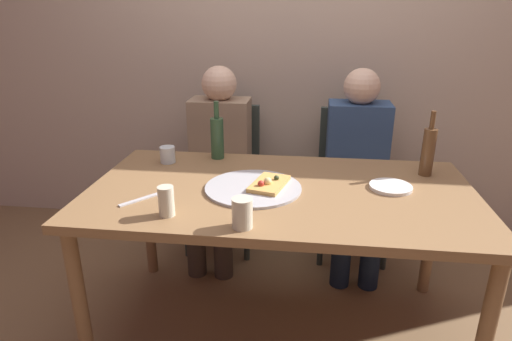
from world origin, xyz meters
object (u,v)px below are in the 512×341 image
Objects in this scene: wine_glass at (242,213)px; chair_right at (353,173)px; pizza_slice_last at (269,184)px; plate_stack at (391,187)px; wine_bottle at (217,137)px; beer_bottle at (428,151)px; tumbler_far at (166,201)px; pizza_tray at (253,188)px; guest_in_sweater at (218,156)px; tumbler_near at (168,155)px; chair_left at (224,167)px; guest_in_beanie at (357,161)px; table_knife at (144,198)px; dining_table at (280,204)px.

wine_glass is 1.36m from chair_right.
pizza_slice_last is 1.32× the size of plate_stack.
wine_bottle is 0.34× the size of chair_right.
beer_bottle is 1.22m from tumbler_far.
beer_bottle is at bearing 38.82° from wine_glass.
guest_in_sweater reaches higher than pizza_tray.
beer_bottle is 1.21m from guest_in_sweater.
chair_left is at bearing 73.76° from tumbler_near.
pizza_tray is at bearing 109.64° from chair_left.
guest_in_beanie is at bearing 169.71° from chair_left.
tumbler_far is 0.13× the size of chair_left.
guest_in_beanie reaches higher than plate_stack.
table_knife is 0.19× the size of guest_in_beanie.
wine_bottle is 0.27m from tumbler_near.
chair_left is at bearing 32.57° from table_knife.
plate_stack is at bearing -37.20° from table_knife.
guest_in_sweater reaches higher than plate_stack.
table_knife is at bearing 156.87° from wine_glass.
guest_in_beanie is (0.45, 0.71, -0.13)m from pizza_slice_last.
pizza_slice_last reaches higher than plate_stack.
pizza_slice_last is at bearing -172.82° from plate_stack.
pizza_tray is at bearing -31.45° from tumbler_near.
guest_in_beanie reaches higher than pizza_tray.
tumbler_near is 0.62m from tumbler_far.
tumbler_far is 1.45m from chair_right.
wine_glass is (-0.11, -0.37, 0.13)m from dining_table.
table_knife is 0.90m from guest_in_sweater.
tumbler_near is (-0.48, 0.29, 0.04)m from pizza_tray.
tumbler_far is 0.13× the size of chair_right.
tumbler_near reaches higher than dining_table.
tumbler_near is at bearing 155.47° from dining_table.
wine_bottle is 1.04m from beer_bottle.
tumbler_near is 0.70× the size of tumbler_far.
tumbler_far reaches higher than table_knife.
dining_table is 7.69× the size of table_knife.
guest_in_sweater is at bearing 106.56° from wine_glass.
guest_in_sweater reaches higher than dining_table.
guest_in_beanie is (0.76, 0.33, -0.22)m from wine_bottle.
wine_bottle is at bearing 173.40° from beer_bottle.
wine_glass is (0.49, -0.65, 0.01)m from tumbler_near.
dining_table is 1.88× the size of chair_left.
pizza_tray is 0.79m from guest_in_sweater.
pizza_tray is at bearing -160.71° from beer_bottle.
chair_left is at bearing 0.00° from chair_right.
wine_glass is at bearing -11.06° from tumbler_far.
dining_table is 0.96m from chair_right.
guest_in_beanie is at bearing 120.86° from beer_bottle.
tumbler_far is at bearing 91.02° from guest_in_sweater.
chair_left reaches higher than pizza_slice_last.
tumbler_near is 1.19m from chair_right.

